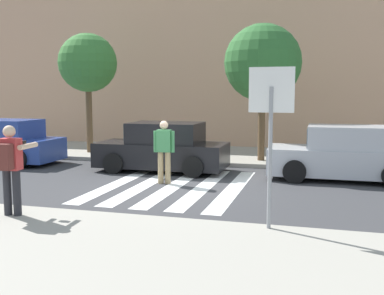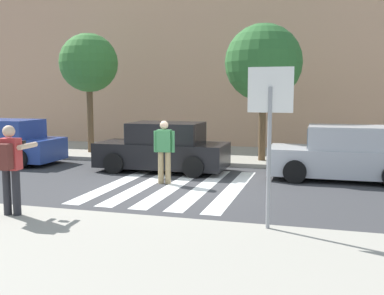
{
  "view_description": "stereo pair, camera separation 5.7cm",
  "coord_description": "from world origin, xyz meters",
  "px_view_note": "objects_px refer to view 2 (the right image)",
  "views": [
    {
      "loc": [
        3.62,
        -11.04,
        2.46
      ],
      "look_at": [
        0.6,
        -0.2,
        1.1
      ],
      "focal_mm": 42.0,
      "sensor_mm": 36.0,
      "label": 1
    },
    {
      "loc": [
        3.67,
        -11.03,
        2.46
      ],
      "look_at": [
        0.6,
        -0.2,
        1.1
      ],
      "focal_mm": 42.0,
      "sensor_mm": 36.0,
      "label": 2
    }
  ],
  "objects_px": {
    "street_tree_center": "(263,63)",
    "stop_sign": "(270,112)",
    "parked_car_silver": "(344,155)",
    "street_tree_west": "(89,64)",
    "pedestrian_crossing": "(164,148)",
    "photographer_with_backpack": "(9,162)",
    "parked_car_blue": "(5,143)",
    "parked_car_black": "(163,148)"
  },
  "relations": [
    {
      "from": "stop_sign",
      "to": "street_tree_west",
      "type": "height_order",
      "value": "street_tree_west"
    },
    {
      "from": "parked_car_black",
      "to": "street_tree_west",
      "type": "distance_m",
      "value": 5.57
    },
    {
      "from": "parked_car_black",
      "to": "stop_sign",
      "type": "bearing_deg",
      "value": -55.44
    },
    {
      "from": "stop_sign",
      "to": "parked_car_blue",
      "type": "bearing_deg",
      "value": 149.98
    },
    {
      "from": "stop_sign",
      "to": "parked_car_silver",
      "type": "xyz_separation_m",
      "value": [
        1.51,
        5.7,
        -1.43
      ]
    },
    {
      "from": "stop_sign",
      "to": "pedestrian_crossing",
      "type": "relative_size",
      "value": 1.6
    },
    {
      "from": "photographer_with_backpack",
      "to": "parked_car_silver",
      "type": "height_order",
      "value": "photographer_with_backpack"
    },
    {
      "from": "street_tree_center",
      "to": "photographer_with_backpack",
      "type": "bearing_deg",
      "value": -113.72
    },
    {
      "from": "pedestrian_crossing",
      "to": "parked_car_black",
      "type": "bearing_deg",
      "value": 110.2
    },
    {
      "from": "parked_car_black",
      "to": "photographer_with_backpack",
      "type": "bearing_deg",
      "value": -98.09
    },
    {
      "from": "pedestrian_crossing",
      "to": "parked_car_silver",
      "type": "xyz_separation_m",
      "value": [
        4.74,
        1.89,
        -0.25
      ]
    },
    {
      "from": "pedestrian_crossing",
      "to": "street_tree_west",
      "type": "relative_size",
      "value": 0.37
    },
    {
      "from": "parked_car_black",
      "to": "parked_car_silver",
      "type": "xyz_separation_m",
      "value": [
        5.44,
        -0.0,
        0.0
      ]
    },
    {
      "from": "photographer_with_backpack",
      "to": "parked_car_blue",
      "type": "bearing_deg",
      "value": 129.13
    },
    {
      "from": "pedestrian_crossing",
      "to": "parked_car_blue",
      "type": "bearing_deg",
      "value": 164.09
    },
    {
      "from": "street_tree_west",
      "to": "pedestrian_crossing",
      "type": "bearing_deg",
      "value": -43.95
    },
    {
      "from": "parked_car_blue",
      "to": "parked_car_silver",
      "type": "distance_m",
      "value": 11.38
    },
    {
      "from": "parked_car_silver",
      "to": "street_tree_west",
      "type": "distance_m",
      "value": 10.19
    },
    {
      "from": "street_tree_west",
      "to": "parked_car_silver",
      "type": "bearing_deg",
      "value": -15.51
    },
    {
      "from": "photographer_with_backpack",
      "to": "parked_car_blue",
      "type": "height_order",
      "value": "photographer_with_backpack"
    },
    {
      "from": "pedestrian_crossing",
      "to": "parked_car_black",
      "type": "distance_m",
      "value": 2.03
    },
    {
      "from": "pedestrian_crossing",
      "to": "parked_car_blue",
      "type": "distance_m",
      "value": 6.9
    },
    {
      "from": "parked_car_blue",
      "to": "parked_car_black",
      "type": "relative_size",
      "value": 1.0
    },
    {
      "from": "street_tree_west",
      "to": "street_tree_center",
      "type": "bearing_deg",
      "value": -3.06
    },
    {
      "from": "photographer_with_backpack",
      "to": "street_tree_west",
      "type": "height_order",
      "value": "street_tree_west"
    },
    {
      "from": "street_tree_west",
      "to": "photographer_with_backpack",
      "type": "bearing_deg",
      "value": -70.69
    },
    {
      "from": "photographer_with_backpack",
      "to": "stop_sign",
      "type": "bearing_deg",
      "value": 6.1
    },
    {
      "from": "street_tree_west",
      "to": "street_tree_center",
      "type": "height_order",
      "value": "street_tree_center"
    },
    {
      "from": "pedestrian_crossing",
      "to": "street_tree_center",
      "type": "xyz_separation_m",
      "value": [
        2.14,
        4.14,
        2.51
      ]
    },
    {
      "from": "parked_car_silver",
      "to": "street_tree_west",
      "type": "height_order",
      "value": "street_tree_west"
    },
    {
      "from": "pedestrian_crossing",
      "to": "street_tree_center",
      "type": "distance_m",
      "value": 5.29
    },
    {
      "from": "parked_car_blue",
      "to": "street_tree_center",
      "type": "bearing_deg",
      "value": 14.38
    },
    {
      "from": "stop_sign",
      "to": "photographer_with_backpack",
      "type": "height_order",
      "value": "stop_sign"
    },
    {
      "from": "photographer_with_backpack",
      "to": "street_tree_west",
      "type": "bearing_deg",
      "value": 109.31
    },
    {
      "from": "photographer_with_backpack",
      "to": "street_tree_center",
      "type": "relative_size",
      "value": 0.37
    },
    {
      "from": "parked_car_blue",
      "to": "parked_car_black",
      "type": "xyz_separation_m",
      "value": [
        5.94,
        0.0,
        0.0
      ]
    },
    {
      "from": "parked_car_black",
      "to": "parked_car_silver",
      "type": "bearing_deg",
      "value": -0.0
    },
    {
      "from": "pedestrian_crossing",
      "to": "stop_sign",
      "type": "bearing_deg",
      "value": -49.7
    },
    {
      "from": "photographer_with_backpack",
      "to": "parked_car_black",
      "type": "bearing_deg",
      "value": 81.91
    },
    {
      "from": "street_tree_center",
      "to": "stop_sign",
      "type": "bearing_deg",
      "value": -82.19
    },
    {
      "from": "stop_sign",
      "to": "parked_car_silver",
      "type": "bearing_deg",
      "value": 75.12
    },
    {
      "from": "parked_car_blue",
      "to": "parked_car_black",
      "type": "height_order",
      "value": "same"
    }
  ]
}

